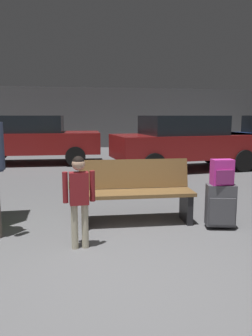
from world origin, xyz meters
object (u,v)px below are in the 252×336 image
object	(u,v)px
bench	(136,192)
suitcase	(221,205)
backpack_bright	(222,172)
parked_car_far	(33,138)
parked_car_near	(186,141)
child	(79,192)

from	to	relation	value
bench	suitcase	xyz separation A→B (m)	(1.07, -0.46, -0.12)
backpack_bright	parked_car_far	size ratio (longest dim) A/B	0.08
bench	parked_car_far	world-z (taller)	parked_car_far
bench	parked_car_far	xyz separation A→B (m)	(-2.03, 6.25, 0.36)
backpack_bright	parked_car_far	xyz separation A→B (m)	(-3.10, 6.72, 0.03)
bench	parked_car_near	bearing A→B (deg)	61.78
child	bench	bearing A→B (deg)	44.46
parked_car_near	parked_car_far	distance (m)	4.76
backpack_bright	child	size ratio (longest dim) A/B	0.32
backpack_bright	parked_car_near	world-z (taller)	parked_car_near
backpack_bright	suitcase	bearing A→B (deg)	151.28
suitcase	backpack_bright	world-z (taller)	backpack_bright
suitcase	backpack_bright	distance (m)	0.45
backpack_bright	child	bearing A→B (deg)	-169.68
parked_car_far	bench	bearing A→B (deg)	-71.98
suitcase	parked_car_far	world-z (taller)	parked_car_far
child	parked_car_near	size ratio (longest dim) A/B	0.25
suitcase	parked_car_near	world-z (taller)	parked_car_near
suitcase	parked_car_near	distance (m)	4.96
suitcase	bench	bearing A→B (deg)	156.54
backpack_bright	parked_car_near	size ratio (longest dim) A/B	0.08
bench	backpack_bright	world-z (taller)	backpack_bright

